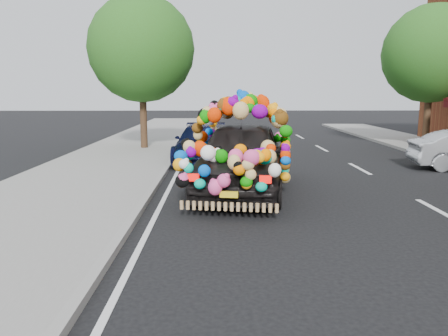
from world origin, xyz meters
name	(u,v)px	position (x,y,z in m)	size (l,w,h in m)	color
ground	(259,213)	(0.00, 0.00, 0.00)	(100.00, 100.00, 0.00)	black
sidewalk	(38,211)	(-4.30, 0.00, 0.06)	(4.00, 60.00, 0.12)	gray
kerb	(139,210)	(-2.35, 0.00, 0.07)	(0.15, 60.00, 0.13)	gray
lane_markings	(441,212)	(3.60, 0.00, 0.01)	(6.00, 50.00, 0.01)	silver
tree_near_sidewalk	(141,49)	(-3.80, 9.50, 4.02)	(4.20, 4.20, 6.13)	#332114
tree_far_b	(432,54)	(8.00, 10.00, 3.89)	(4.00, 4.00, 5.90)	#332114
plush_art_car	(242,141)	(-0.23, 2.00, 1.20)	(3.06, 5.38, 2.31)	black
navy_sedan	(202,143)	(-1.34, 6.61, 0.62)	(1.74, 4.27, 1.24)	black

